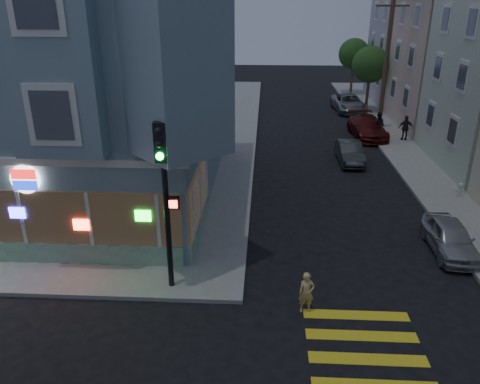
# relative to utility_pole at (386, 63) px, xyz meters

# --- Properties ---
(ground) EXTENTS (120.00, 120.00, 0.00)m
(ground) POSITION_rel_utility_pole_xyz_m (-12.00, -24.00, -4.80)
(ground) COLOR black
(ground) RESTS_ON ground
(sidewalk_nw) EXTENTS (33.00, 42.00, 0.15)m
(sidewalk_nw) POSITION_rel_utility_pole_xyz_m (-25.50, -1.00, -4.72)
(sidewalk_nw) COLOR gray
(sidewalk_nw) RESTS_ON ground
(corner_building) EXTENTS (14.60, 14.60, 11.40)m
(corner_building) POSITION_rel_utility_pole_xyz_m (-18.00, -13.02, 1.02)
(corner_building) COLOR gray
(corner_building) RESTS_ON sidewalk_nw
(row_house_d) EXTENTS (12.00, 8.60, 10.50)m
(row_house_d) POSITION_rel_utility_pole_xyz_m (7.50, 10.00, 0.60)
(row_house_d) COLOR #ACA6B7
(row_house_d) RESTS_ON sidewalk_ne
(utility_pole) EXTENTS (2.20, 0.30, 9.00)m
(utility_pole) POSITION_rel_utility_pole_xyz_m (0.00, 0.00, 0.00)
(utility_pole) COLOR #4C3826
(utility_pole) RESTS_ON sidewalk_ne
(street_tree_near) EXTENTS (3.00, 3.00, 5.30)m
(street_tree_near) POSITION_rel_utility_pole_xyz_m (0.20, 6.00, -0.86)
(street_tree_near) COLOR #4C3826
(street_tree_near) RESTS_ON sidewalk_ne
(street_tree_far) EXTENTS (3.00, 3.00, 5.30)m
(street_tree_far) POSITION_rel_utility_pole_xyz_m (0.20, 14.00, -0.86)
(street_tree_far) COLOR #4C3826
(street_tree_far) RESTS_ON sidewalk_ne
(running_child) EXTENTS (0.53, 0.38, 1.34)m
(running_child) POSITION_rel_utility_pole_xyz_m (-7.03, -22.20, -4.13)
(running_child) COLOR #E3C074
(running_child) RESTS_ON ground
(pedestrian_a) EXTENTS (1.04, 0.93, 1.76)m
(pedestrian_a) POSITION_rel_utility_pole_xyz_m (-0.70, -2.65, -3.77)
(pedestrian_a) COLOR black
(pedestrian_a) RESTS_ON sidewalk_ne
(pedestrian_b) EXTENTS (0.97, 0.41, 1.66)m
(pedestrian_b) POSITION_rel_utility_pole_xyz_m (1.00, -3.21, -3.82)
(pedestrian_b) COLOR #232129
(pedestrian_b) RESTS_ON sidewalk_ne
(parked_car_a) EXTENTS (1.52, 3.62, 1.22)m
(parked_car_a) POSITION_rel_utility_pole_xyz_m (-1.30, -18.20, -4.19)
(parked_car_a) COLOR #A5A8AC
(parked_car_a) RESTS_ON ground
(parked_car_b) EXTENTS (1.36, 3.73, 1.22)m
(parked_car_b) POSITION_rel_utility_pole_xyz_m (-3.40, -7.69, -4.19)
(parked_car_b) COLOR #343639
(parked_car_b) RESTS_ON ground
(parked_car_c) EXTENTS (2.36, 5.10, 1.44)m
(parked_car_c) POSITION_rel_utility_pole_xyz_m (-1.30, -2.16, -4.08)
(parked_car_c) COLOR #571514
(parked_car_c) RESTS_ON ground
(parked_car_d) EXTENTS (2.69, 5.27, 1.43)m
(parked_car_d) POSITION_rel_utility_pole_xyz_m (-1.30, 6.01, -4.08)
(parked_car_d) COLOR gray
(parked_car_d) RESTS_ON ground
(traffic_signal) EXTENTS (0.67, 0.63, 5.64)m
(traffic_signal) POSITION_rel_utility_pole_xyz_m (-11.39, -21.39, -0.83)
(traffic_signal) COLOR black
(traffic_signal) RESTS_ON sidewalk_nw
(fire_hydrant) EXTENTS (0.41, 0.24, 0.71)m
(fire_hydrant) POSITION_rel_utility_pole_xyz_m (1.00, -13.01, -4.27)
(fire_hydrant) COLOR silver
(fire_hydrant) RESTS_ON sidewalk_ne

